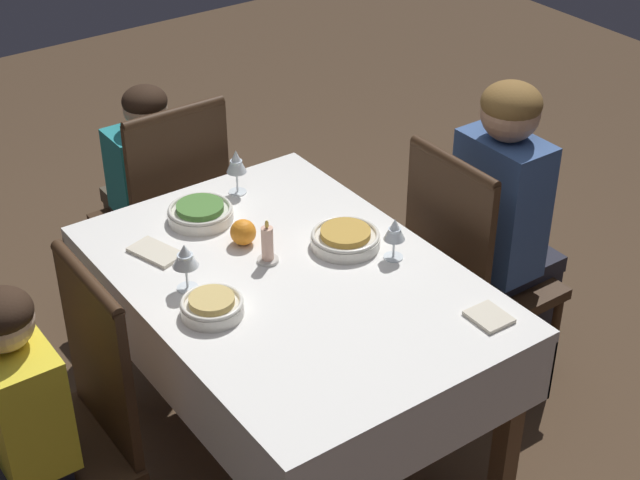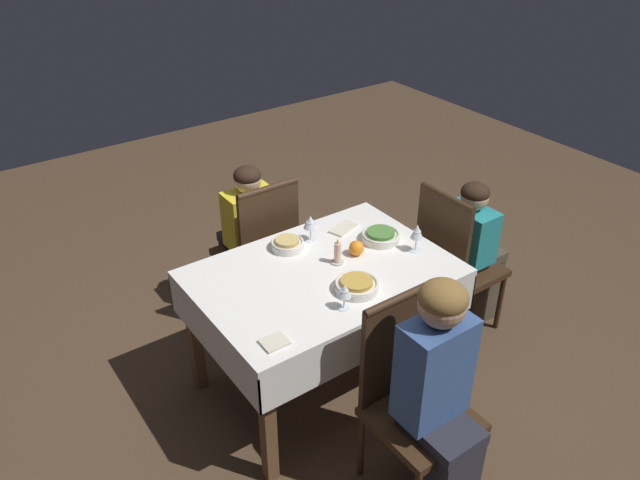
% 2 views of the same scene
% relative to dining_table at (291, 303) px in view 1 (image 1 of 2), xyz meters
% --- Properties ---
extents(ground_plane, '(8.00, 8.00, 0.00)m').
position_rel_dining_table_xyz_m(ground_plane, '(0.00, 0.00, -0.65)').
color(ground_plane, '#4C3826').
extents(dining_table, '(1.27, 0.88, 0.75)m').
position_rel_dining_table_xyz_m(dining_table, '(0.00, 0.00, 0.00)').
color(dining_table, white).
rests_on(dining_table, ground_plane).
extents(chair_north, '(0.42, 0.42, 0.97)m').
position_rel_dining_table_xyz_m(chair_north, '(0.03, 0.70, -0.14)').
color(chair_north, '#382314').
rests_on(chair_north, ground_plane).
extents(chair_south, '(0.42, 0.42, 0.97)m').
position_rel_dining_table_xyz_m(chair_south, '(-0.05, -0.70, -0.14)').
color(chair_south, '#382314').
rests_on(chair_south, ground_plane).
extents(chair_west, '(0.42, 0.42, 0.97)m').
position_rel_dining_table_xyz_m(chair_west, '(-0.90, 0.06, -0.14)').
color(chair_west, '#382314').
rests_on(chair_west, ground_plane).
extents(person_adult_denim, '(0.30, 0.34, 1.16)m').
position_rel_dining_table_xyz_m(person_adult_denim, '(0.03, 0.86, 0.00)').
color(person_adult_denim, '#282833').
rests_on(person_adult_denim, ground_plane).
extents(person_child_yellow, '(0.30, 0.33, 1.00)m').
position_rel_dining_table_xyz_m(person_child_yellow, '(-0.05, -0.88, -0.10)').
color(person_child_yellow, '#282833').
rests_on(person_child_yellow, ground_plane).
extents(person_child_teal, '(0.33, 0.30, 0.97)m').
position_rel_dining_table_xyz_m(person_child_teal, '(-1.07, 0.06, -0.12)').
color(person_child_teal, '#4C4233').
rests_on(person_child_teal, ground_plane).
extents(bowl_north, '(0.21, 0.21, 0.06)m').
position_rel_dining_table_xyz_m(bowl_north, '(-0.04, 0.22, 0.13)').
color(bowl_north, silver).
rests_on(bowl_north, dining_table).
extents(wine_glass_north, '(0.06, 0.06, 0.13)m').
position_rel_dining_table_xyz_m(wine_glass_north, '(0.10, 0.30, 0.19)').
color(wine_glass_north, white).
rests_on(wine_glass_north, dining_table).
extents(bowl_south, '(0.18, 0.18, 0.06)m').
position_rel_dining_table_xyz_m(bowl_south, '(0.03, -0.28, 0.13)').
color(bowl_south, silver).
rests_on(bowl_south, dining_table).
extents(wine_glass_south, '(0.08, 0.08, 0.15)m').
position_rel_dining_table_xyz_m(wine_glass_south, '(-0.12, -0.28, 0.21)').
color(wine_glass_south, white).
rests_on(wine_glass_south, dining_table).
extents(bowl_west, '(0.21, 0.21, 0.06)m').
position_rel_dining_table_xyz_m(bowl_west, '(-0.42, -0.06, 0.13)').
color(bowl_west, silver).
rests_on(bowl_west, dining_table).
extents(wine_glass_west, '(0.07, 0.07, 0.16)m').
position_rel_dining_table_xyz_m(wine_glass_west, '(-0.51, 0.13, 0.21)').
color(wine_glass_west, white).
rests_on(wine_glass_west, dining_table).
extents(candle_centerpiece, '(0.06, 0.06, 0.14)m').
position_rel_dining_table_xyz_m(candle_centerpiece, '(-0.10, -0.01, 0.15)').
color(candle_centerpiece, beige).
rests_on(candle_centerpiece, dining_table).
extents(orange_fruit, '(0.08, 0.08, 0.08)m').
position_rel_dining_table_xyz_m(orange_fruit, '(-0.23, -0.02, 0.14)').
color(orange_fruit, orange).
rests_on(orange_fruit, dining_table).
extents(napkin_red_folded, '(0.11, 0.10, 0.01)m').
position_rel_dining_table_xyz_m(napkin_red_folded, '(0.48, 0.32, 0.11)').
color(napkin_red_folded, beige).
rests_on(napkin_red_folded, dining_table).
extents(napkin_spare_side, '(0.18, 0.14, 0.01)m').
position_rel_dining_table_xyz_m(napkin_spare_side, '(-0.33, -0.27, 0.11)').
color(napkin_spare_side, beige).
rests_on(napkin_spare_side, dining_table).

